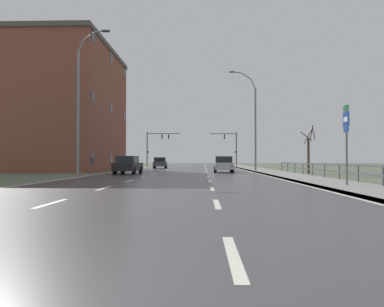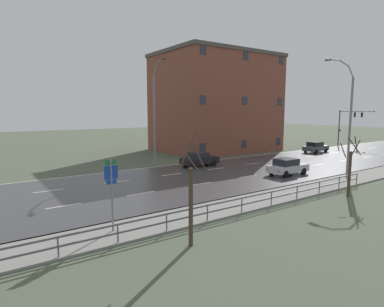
% 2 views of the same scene
% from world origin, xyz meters
% --- Properties ---
extents(ground_plane, '(160.00, 160.00, 0.12)m').
position_xyz_m(ground_plane, '(0.00, 48.00, -0.06)').
color(ground_plane, '#4C5642').
extents(road_asphalt_strip, '(14.00, 120.00, 0.03)m').
position_xyz_m(road_asphalt_strip, '(0.00, 60.00, 0.01)').
color(road_asphalt_strip, '#3D3D3F').
rests_on(road_asphalt_strip, ground).
extents(sidewalk_right, '(3.00, 120.00, 0.12)m').
position_xyz_m(sidewalk_right, '(8.43, 60.00, 0.06)').
color(sidewalk_right, gray).
rests_on(sidewalk_right, ground).
extents(guardrail, '(0.07, 28.13, 1.00)m').
position_xyz_m(guardrail, '(9.85, 19.81, 0.71)').
color(guardrail, '#515459').
rests_on(guardrail, ground).
extents(street_lamp_midground, '(2.90, 0.24, 10.83)m').
position_xyz_m(street_lamp_midground, '(7.40, 36.37, 5.26)').
color(street_lamp_midground, slate).
rests_on(street_lamp_midground, ground).
extents(street_lamp_left_bank, '(2.49, 0.24, 11.22)m').
position_xyz_m(street_lamp_left_bank, '(-7.45, 24.67, 5.49)').
color(street_lamp_left_bank, slate).
rests_on(street_lamp_left_bank, ground).
extents(highway_sign, '(0.09, 0.68, 3.72)m').
position_xyz_m(highway_sign, '(8.39, 13.75, 2.38)').
color(highway_sign, slate).
rests_on(highway_sign, ground).
extents(traffic_signal_right, '(4.81, 0.36, 6.12)m').
position_xyz_m(traffic_signal_right, '(7.06, 61.88, 4.00)').
color(traffic_signal_right, '#38383A').
rests_on(traffic_signal_right, ground).
extents(traffic_signal_left, '(5.95, 0.36, 6.10)m').
position_xyz_m(traffic_signal_left, '(-6.40, 60.88, 4.24)').
color(traffic_signal_left, '#38383A').
rests_on(traffic_signal_left, ground).
extents(car_far_right, '(1.98, 4.18, 1.57)m').
position_xyz_m(car_far_right, '(-4.54, 28.44, 0.80)').
color(car_far_right, black).
rests_on(car_far_right, ground).
extents(car_distant, '(1.88, 4.12, 1.57)m').
position_xyz_m(car_distant, '(3.94, 32.53, 0.80)').
color(car_distant, '#B7B7BC').
rests_on(car_distant, ground).
extents(car_mid_centre, '(1.98, 4.18, 1.57)m').
position_xyz_m(car_mid_centre, '(-4.16, 48.87, 0.80)').
color(car_mid_centre, '#474C51').
rests_on(car_mid_centre, ground).
extents(brick_building, '(12.92, 16.89, 14.34)m').
position_xyz_m(brick_building, '(-15.11, 39.14, 7.18)').
color(brick_building, brown).
rests_on(brick_building, ground).
extents(bare_tree_mid, '(1.43, 1.31, 4.31)m').
position_xyz_m(bare_tree_mid, '(11.38, 29.89, 1.95)').
color(bare_tree_mid, '#423328').
rests_on(bare_tree_mid, ground).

